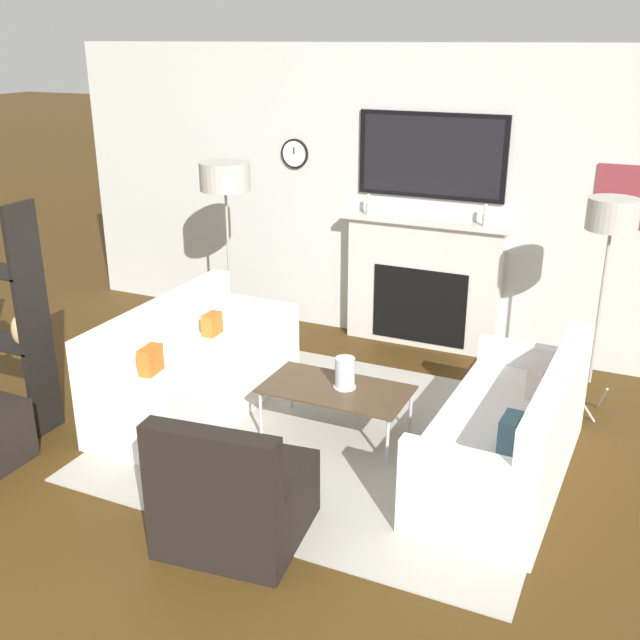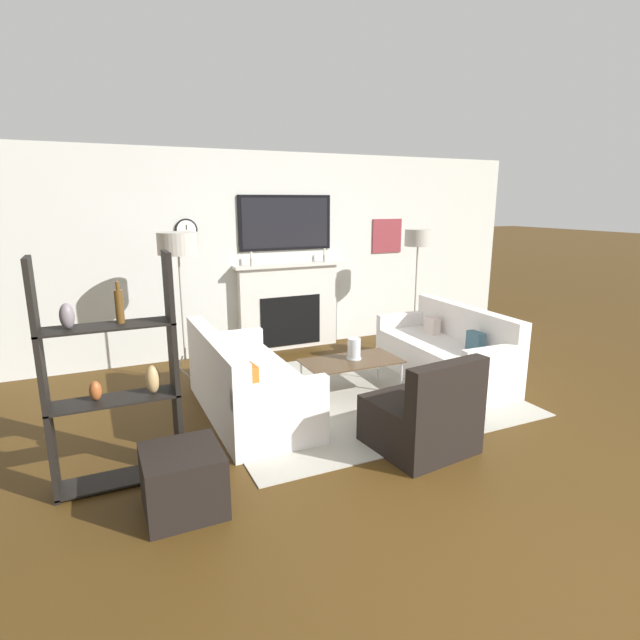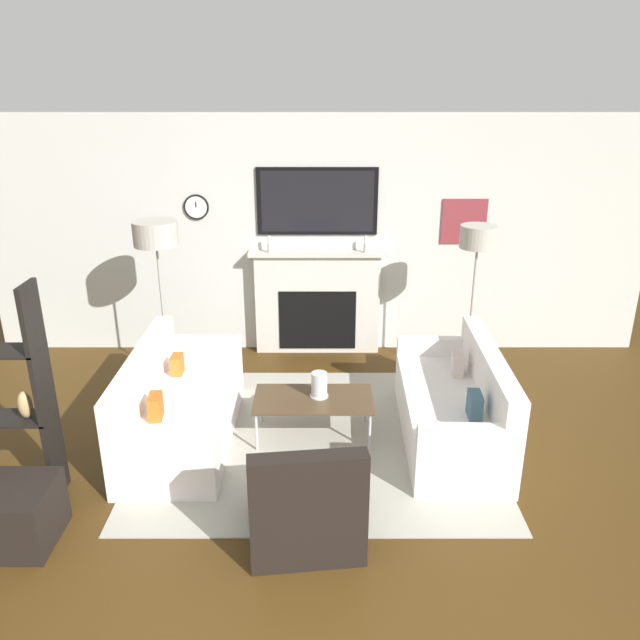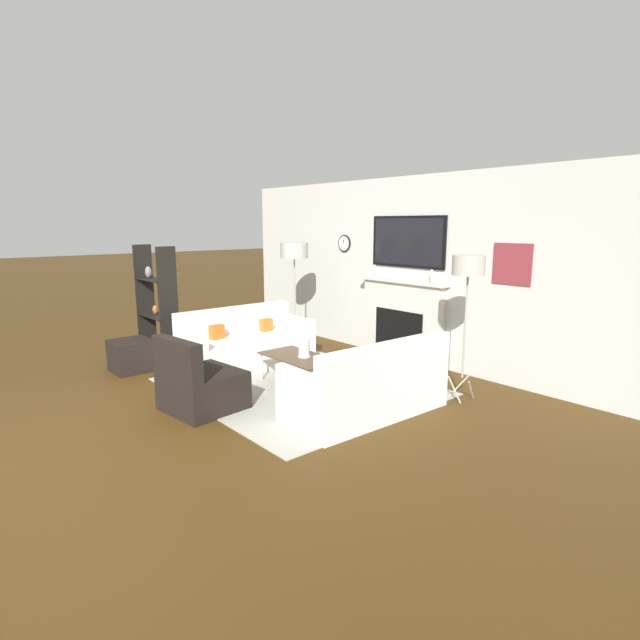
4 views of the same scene
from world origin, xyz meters
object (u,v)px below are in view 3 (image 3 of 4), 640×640
Objects in this scene: couch_right at (455,409)px; hurricane_candle at (319,386)px; coffee_table at (313,401)px; armchair at (305,505)px; ottoman at (16,515)px; floor_lamp_right at (478,240)px; couch_left at (178,409)px; floor_lamp_left at (155,236)px.

couch_right is 7.89× the size of hurricane_candle.
hurricane_candle is at bearing 35.64° from coffee_table.
armchair is 1.99m from ottoman.
armchair is at bearing 0.72° from ottoman.
floor_lamp_right is (1.57, 1.10, 1.05)m from hurricane_candle.
floor_lamp_right reaches higher than coffee_table.
ottoman is at bearing -179.28° from armchair.
coffee_table is (1.19, 0.04, 0.06)m from couch_left.
armchair is at bearing -48.85° from couch_left.
floor_lamp_right is 3.26× the size of ottoman.
couch_left is 1.07× the size of floor_lamp_left.
couch_right is 3.55m from ottoman.
hurricane_candle is 0.44× the size of ottoman.
coffee_table is 0.61× the size of floor_lamp_left.
floor_lamp_right is at bearing 56.21° from armchair.
armchair reaches higher than couch_left.
hurricane_candle is at bearing -34.24° from floor_lamp_left.
couch_left is at bearing -72.46° from floor_lamp_left.
couch_left is at bearing 57.97° from ottoman.
floor_lamp_left reaches higher than couch_right.
couch_left is 8.06× the size of hurricane_candle.
floor_lamp_right is (2.82, 1.18, 1.24)m from couch_left.
floor_lamp_right is at bearing 35.02° from coffee_table.
armchair is (1.15, -1.32, -0.02)m from couch_left.
ottoman is (-2.08, -1.42, -0.27)m from hurricane_candle.
hurricane_candle is 2.19m from floor_lamp_right.
coffee_table is at bearing -144.98° from floor_lamp_right.
coffee_table is 0.14m from hurricane_candle.
coffee_table is at bearing 178.10° from couch_right.
coffee_table is (0.04, 1.36, 0.08)m from armchair.
coffee_table is 2.31m from floor_lamp_right.
floor_lamp_right reaches higher than couch_left.
ottoman is at bearing -100.48° from floor_lamp_left.
couch_right is at bearing -3.75° from hurricane_candle.
coffee_table is at bearing 1.94° from couch_left.
couch_right is 2.15× the size of armchair.
floor_lamp_left is (-2.82, 1.18, 1.28)m from couch_right.
couch_left is at bearing -178.06° from coffee_table.
hurricane_candle is (0.10, 1.39, 0.21)m from armchair.
couch_right is at bearing -0.03° from couch_left.
floor_lamp_right is (3.19, 0.00, -0.05)m from floor_lamp_left.
coffee_table is 2.46m from ottoman.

